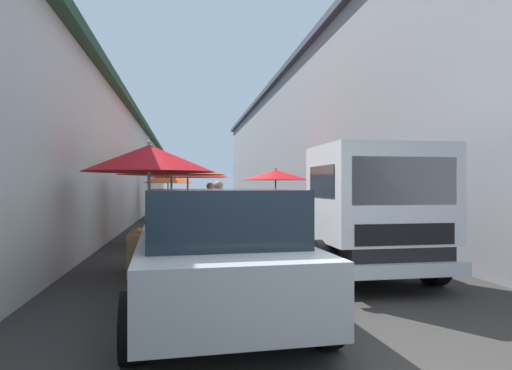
% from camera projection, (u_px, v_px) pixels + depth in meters
% --- Properties ---
extents(ground, '(90.00, 90.00, 0.00)m').
position_uv_depth(ground, '(221.00, 226.00, 16.69)').
color(ground, '#33302D').
extents(building_left_whitewash, '(49.80, 7.50, 4.43)m').
position_uv_depth(building_left_whitewash, '(45.00, 167.00, 17.85)').
color(building_left_whitewash, silver).
rests_on(building_left_whitewash, ground).
extents(building_right_concrete, '(49.80, 7.50, 7.00)m').
position_uv_depth(building_right_concrete, '(370.00, 140.00, 19.99)').
color(building_right_concrete, gray).
rests_on(building_right_concrete, ground).
extents(fruit_stall_mid_lane, '(2.73, 2.73, 2.30)m').
position_uv_depth(fruit_stall_mid_lane, '(171.00, 174.00, 11.43)').
color(fruit_stall_mid_lane, '#9E9EA3').
rests_on(fruit_stall_mid_lane, ground).
extents(fruit_stall_far_left, '(2.21, 2.21, 2.16)m').
position_uv_depth(fruit_stall_far_left, '(168.00, 183.00, 19.63)').
color(fruit_stall_far_left, '#9E9EA3').
rests_on(fruit_stall_far_left, ground).
extents(fruit_stall_far_right, '(2.28, 2.28, 2.28)m').
position_uv_depth(fruit_stall_far_right, '(149.00, 173.00, 7.78)').
color(fruit_stall_far_right, '#9E9EA3').
rests_on(fruit_stall_far_right, ground).
extents(fruit_stall_near_right, '(2.37, 2.37, 2.10)m').
position_uv_depth(fruit_stall_near_right, '(275.00, 181.00, 15.24)').
color(fruit_stall_near_right, '#9E9EA3').
rests_on(fruit_stall_near_right, ground).
extents(fruit_stall_near_left, '(2.66, 2.66, 2.25)m').
position_uv_depth(fruit_stall_near_left, '(188.00, 176.00, 14.61)').
color(fruit_stall_near_left, '#9E9EA3').
rests_on(fruit_stall_near_left, ground).
extents(hatchback_car, '(4.00, 2.11, 1.45)m').
position_uv_depth(hatchback_car, '(215.00, 251.00, 5.22)').
color(hatchback_car, '#ADAFB5').
rests_on(hatchback_car, ground).
extents(delivery_truck, '(4.96, 2.06, 2.08)m').
position_uv_depth(delivery_truck, '(360.00, 214.00, 7.25)').
color(delivery_truck, black).
rests_on(delivery_truck, ground).
extents(vendor_by_crates, '(0.33, 0.61, 1.60)m').
position_uv_depth(vendor_by_crates, '(219.00, 210.00, 10.41)').
color(vendor_by_crates, '#232328').
rests_on(vendor_by_crates, ground).
extents(vendor_in_shade, '(0.39, 0.57, 1.59)m').
position_uv_depth(vendor_in_shade, '(210.00, 207.00, 12.47)').
color(vendor_in_shade, '#232328').
rests_on(vendor_in_shade, ground).
extents(parked_scooter, '(1.69, 0.46, 1.14)m').
position_uv_depth(parked_scooter, '(163.00, 213.00, 17.41)').
color(parked_scooter, black).
rests_on(parked_scooter, ground).
extents(plastic_stool, '(0.30, 0.30, 0.43)m').
position_uv_depth(plastic_stool, '(176.00, 216.00, 16.98)').
color(plastic_stool, '#1E8C3F').
rests_on(plastic_stool, ground).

